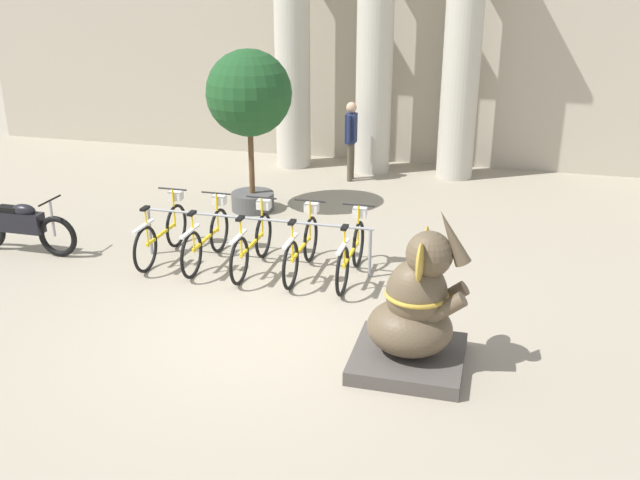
{
  "coord_description": "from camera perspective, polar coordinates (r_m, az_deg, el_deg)",
  "views": [
    {
      "loc": [
        2.8,
        -7.44,
        4.3
      ],
      "look_at": [
        0.63,
        0.73,
        1.0
      ],
      "focal_mm": 40.0,
      "sensor_mm": 36.0,
      "label": 1
    }
  ],
  "objects": [
    {
      "name": "column_left",
      "position": [
        15.81,
        -2.23,
        15.22
      ],
      "size": [
        0.96,
        0.96,
        5.16
      ],
      "color": "#BCB7A8",
      "rests_on": "ground_plane"
    },
    {
      "name": "bicycle_2",
      "position": [
        10.62,
        -5.41,
        -0.24
      ],
      "size": [
        0.48,
        1.75,
        0.99
      ],
      "color": "black",
      "rests_on": "ground_plane"
    },
    {
      "name": "bicycle_4",
      "position": [
        10.25,
        2.52,
        -0.99
      ],
      "size": [
        0.48,
        1.75,
        0.99
      ],
      "color": "black",
      "rests_on": "ground_plane"
    },
    {
      "name": "person_pedestrian",
      "position": [
        14.91,
        2.5,
        8.46
      ],
      "size": [
        0.22,
        0.47,
        1.65
      ],
      "color": "brown",
      "rests_on": "ground_plane"
    },
    {
      "name": "bicycle_0",
      "position": [
        11.25,
        -12.51,
        0.58
      ],
      "size": [
        0.48,
        1.75,
        0.99
      ],
      "color": "black",
      "rests_on": "ground_plane"
    },
    {
      "name": "ground_plane",
      "position": [
        9.03,
        -5.13,
        -7.19
      ],
      "size": [
        60.0,
        60.0,
        0.0
      ],
      "primitive_type": "plane",
      "color": "#9E937F"
    },
    {
      "name": "bicycle_3",
      "position": [
        10.44,
        -1.47,
        -0.56
      ],
      "size": [
        0.48,
        1.75,
        0.99
      ],
      "color": "black",
      "rests_on": "ground_plane"
    },
    {
      "name": "motorcycle",
      "position": [
        12.11,
        -22.79,
        1.06
      ],
      "size": [
        1.95,
        0.55,
        0.93
      ],
      "color": "black",
      "rests_on": "ground_plane"
    },
    {
      "name": "bicycle_1",
      "position": [
        10.92,
        -9.05,
        0.19
      ],
      "size": [
        0.48,
        1.75,
        0.99
      ],
      "color": "black",
      "rests_on": "ground_plane"
    },
    {
      "name": "bike_rack",
      "position": [
        10.67,
        -5.21,
        0.96
      ],
      "size": [
        3.6,
        0.05,
        0.77
      ],
      "color": "gray",
      "rests_on": "ground_plane"
    },
    {
      "name": "elephant_statue",
      "position": [
        8.03,
        7.58,
        -5.93
      ],
      "size": [
        1.25,
        1.25,
        1.93
      ],
      "color": "#4C4742",
      "rests_on": "ground_plane"
    },
    {
      "name": "building_facade",
      "position": [
        16.33,
        5.13,
        16.67
      ],
      "size": [
        20.0,
        0.2,
        6.0
      ],
      "color": "#B2A893",
      "rests_on": "ground_plane"
    },
    {
      "name": "column_middle",
      "position": [
        15.39,
        4.41,
        15.0
      ],
      "size": [
        0.96,
        0.96,
        5.16
      ],
      "color": "#BCB7A8",
      "rests_on": "ground_plane"
    },
    {
      "name": "potted_tree",
      "position": [
        12.84,
        -5.69,
        11.13
      ],
      "size": [
        1.52,
        1.52,
        2.92
      ],
      "color": "#4C4C4C",
      "rests_on": "ground_plane"
    },
    {
      "name": "column_right",
      "position": [
        15.16,
        11.32,
        14.58
      ],
      "size": [
        0.96,
        0.96,
        5.16
      ],
      "color": "#BCB7A8",
      "rests_on": "ground_plane"
    }
  ]
}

